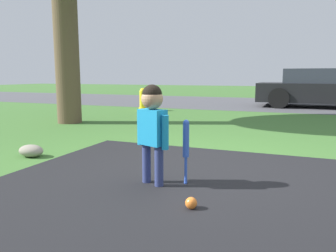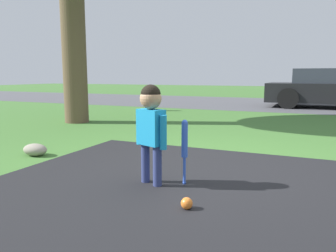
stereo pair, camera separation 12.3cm
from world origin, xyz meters
TOP-DOWN VIEW (x-y plane):
  - ground_plane at (0.00, 0.00)m, footprint 60.00×60.00m
  - street_strip at (0.00, 9.21)m, footprint 40.00×6.00m
  - child at (-0.43, -0.68)m, footprint 0.37×0.23m
  - baseball_bat at (-0.13, -0.56)m, footprint 0.06×0.06m
  - sports_ball at (0.10, -1.11)m, footprint 0.09×0.09m
  - fire_hydrant at (-3.43, 5.29)m, footprint 0.29×0.26m
  - parked_car at (1.44, 8.40)m, footprint 3.87×2.08m
  - edging_rock at (-2.33, -0.27)m, footprint 0.34×0.24m

SIDE VIEW (x-z plane):
  - ground_plane at x=0.00m, z-range 0.00..0.00m
  - street_strip at x=0.00m, z-range 0.00..0.01m
  - sports_ball at x=0.10m, z-range 0.00..0.09m
  - edging_rock at x=-2.33m, z-range 0.00..0.16m
  - fire_hydrant at x=-3.43m, z-range -0.01..0.66m
  - baseball_bat at x=-0.13m, z-range 0.09..0.72m
  - parked_car at x=1.44m, z-range -0.03..1.22m
  - child at x=-0.43m, z-range 0.14..1.10m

